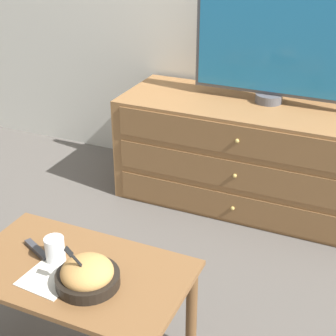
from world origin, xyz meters
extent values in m
plane|color=#56514C|center=(0.00, 0.00, 0.00)|extent=(12.00, 12.00, 0.00)
cube|color=olive|center=(0.11, -0.31, 0.31)|extent=(1.52, 0.57, 0.62)
cube|color=brown|center=(0.11, -0.60, 0.10)|extent=(1.40, 0.01, 0.17)
sphere|color=tan|center=(0.11, -0.61, 0.10)|extent=(0.02, 0.02, 0.02)
cube|color=brown|center=(0.11, -0.60, 0.31)|extent=(1.40, 0.01, 0.17)
sphere|color=tan|center=(0.11, -0.61, 0.31)|extent=(0.02, 0.02, 0.02)
cube|color=brown|center=(0.11, -0.60, 0.52)|extent=(1.40, 0.01, 0.17)
sphere|color=tan|center=(0.11, -0.61, 0.52)|extent=(0.02, 0.02, 0.02)
cylinder|color=#515156|center=(0.18, -0.25, 0.65)|extent=(0.15, 0.15, 0.05)
cube|color=#515156|center=(0.18, -0.24, 0.98)|extent=(0.88, 0.04, 0.62)
cube|color=#1E6B9E|center=(0.18, -0.26, 0.98)|extent=(0.84, 0.01, 0.58)
cube|color=brown|center=(-0.13, -1.78, 0.44)|extent=(0.82, 0.48, 0.02)
cylinder|color=brown|center=(-0.51, -1.57, 0.21)|extent=(0.04, 0.04, 0.43)
cylinder|color=brown|center=(0.24, -1.57, 0.21)|extent=(0.04, 0.04, 0.43)
cylinder|color=black|center=(-0.05, -1.83, 0.47)|extent=(0.23, 0.23, 0.04)
ellipsoid|color=tan|center=(-0.05, -1.83, 0.50)|extent=(0.19, 0.19, 0.10)
cube|color=black|center=(-0.04, -1.86, 0.54)|extent=(0.10, 0.03, 0.12)
cube|color=black|center=(-0.09, -1.87, 0.60)|extent=(0.03, 0.03, 0.03)
cylinder|color=#9E6638|center=(-0.23, -1.76, 0.48)|extent=(0.07, 0.07, 0.06)
cylinder|color=white|center=(-0.23, -1.76, 0.49)|extent=(0.07, 0.07, 0.10)
cube|color=silver|center=(-0.19, -1.86, 0.45)|extent=(0.19, 0.19, 0.00)
cube|color=#38383D|center=(-0.33, -1.75, 0.45)|extent=(0.15, 0.09, 0.02)
camera|label=1|loc=(0.77, -3.00, 1.63)|focal=55.00mm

